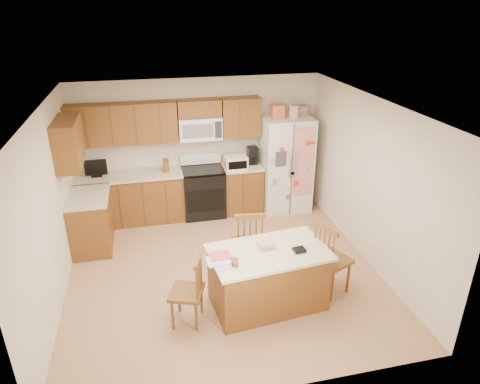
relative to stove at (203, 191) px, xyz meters
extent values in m
plane|color=#A5764E|center=(0.00, -1.94, -0.47)|extent=(4.50, 4.50, 0.00)
cube|color=beige|center=(0.00, 0.31, 0.78)|extent=(4.50, 0.10, 2.50)
cube|color=beige|center=(0.00, -4.19, 0.78)|extent=(4.50, 0.10, 2.50)
cube|color=beige|center=(-2.25, -1.94, 0.78)|extent=(0.10, 4.50, 2.50)
cube|color=beige|center=(2.25, -1.94, 0.78)|extent=(0.10, 4.50, 2.50)
cube|color=white|center=(0.00, -1.94, 2.03)|extent=(4.50, 4.50, 0.04)
cube|color=brown|center=(-1.31, 0.01, -0.03)|extent=(1.87, 0.60, 0.88)
cube|color=brown|center=(0.74, 0.01, -0.03)|extent=(0.72, 0.60, 0.88)
cube|color=brown|center=(-1.95, -0.76, -0.03)|extent=(0.60, 0.95, 0.88)
cube|color=beige|center=(-1.31, 0.00, 0.43)|extent=(1.87, 0.64, 0.04)
cube|color=beige|center=(0.74, 0.00, 0.43)|extent=(0.72, 0.64, 0.04)
cube|color=beige|center=(-1.94, -0.76, 0.43)|extent=(0.64, 0.95, 0.04)
cube|color=brown|center=(-1.32, 0.15, 1.33)|extent=(1.85, 0.33, 0.70)
cube|color=brown|center=(0.75, 0.15, 1.33)|extent=(0.70, 0.33, 0.70)
cube|color=brown|center=(0.00, 0.15, 1.53)|extent=(0.76, 0.33, 0.29)
cube|color=brown|center=(-2.08, -0.76, 1.33)|extent=(0.33, 0.95, 0.70)
cube|color=#57331E|center=(-1.90, -0.02, 1.33)|extent=(0.02, 0.01, 0.66)
cube|color=#57331E|center=(-1.90, -0.29, -0.03)|extent=(0.02, 0.01, 0.84)
cube|color=#57331E|center=(-1.50, -0.02, 1.33)|extent=(0.02, 0.01, 0.66)
cube|color=#57331E|center=(-1.50, -0.29, -0.03)|extent=(0.02, 0.01, 0.84)
cube|color=#57331E|center=(-1.10, -0.02, 1.33)|extent=(0.02, 0.01, 0.66)
cube|color=#57331E|center=(-1.10, -0.29, -0.03)|extent=(0.02, 0.01, 0.84)
cube|color=#57331E|center=(-0.70, -0.02, 1.33)|extent=(0.01, 0.01, 0.66)
cube|color=#57331E|center=(-0.70, -0.29, -0.03)|extent=(0.01, 0.01, 0.84)
cube|color=#57331E|center=(0.70, -0.02, 1.33)|extent=(0.01, 0.01, 0.66)
cube|color=#57331E|center=(0.70, -0.29, -0.03)|extent=(0.01, 0.01, 0.84)
cube|color=white|center=(0.00, 0.12, 1.18)|extent=(0.76, 0.38, 0.40)
cube|color=slate|center=(-0.06, -0.07, 1.18)|extent=(0.54, 0.01, 0.24)
cube|color=#262626|center=(0.30, -0.07, 1.18)|extent=(0.12, 0.01, 0.30)
cube|color=brown|center=(-0.65, 0.01, 0.56)|extent=(0.10, 0.14, 0.22)
cube|color=black|center=(-1.85, 0.03, 0.46)|extent=(0.18, 0.12, 0.02)
cube|color=black|center=(-1.85, 0.03, 0.62)|extent=(0.38, 0.03, 0.28)
cube|color=gold|center=(0.58, 0.09, 0.54)|extent=(0.35, 0.22, 0.18)
cube|color=white|center=(0.60, -0.14, 0.56)|extent=(0.40, 0.28, 0.23)
cube|color=black|center=(0.60, -0.28, 0.56)|extent=(0.34, 0.01, 0.15)
cube|color=black|center=(0.96, 0.06, 0.61)|extent=(0.18, 0.22, 0.32)
cylinder|color=black|center=(0.96, -0.01, 0.54)|extent=(0.12, 0.12, 0.12)
cube|color=black|center=(0.00, -0.01, -0.03)|extent=(0.76, 0.64, 0.88)
cube|color=black|center=(0.00, -0.33, -0.05)|extent=(0.68, 0.01, 0.42)
cube|color=black|center=(0.00, -0.01, 0.43)|extent=(0.76, 0.64, 0.03)
cube|color=white|center=(0.00, 0.25, 0.56)|extent=(0.76, 0.10, 0.20)
cube|color=white|center=(1.57, -0.06, 0.43)|extent=(0.90, 0.75, 1.80)
cube|color=#4C4C4C|center=(1.57, -0.44, 0.43)|extent=(0.02, 0.01, 1.75)
cube|color=silver|center=(1.52, -0.47, 0.58)|extent=(0.02, 0.03, 0.55)
cube|color=silver|center=(1.62, -0.47, 0.58)|extent=(0.02, 0.03, 0.55)
cube|color=#3F3F44|center=(1.35, -0.44, 0.68)|extent=(0.20, 0.01, 0.28)
cube|color=#D84C59|center=(1.77, -0.44, 0.58)|extent=(0.42, 0.01, 1.30)
cube|color=#D66130|center=(1.37, -0.06, 1.45)|extent=(0.22, 0.22, 0.24)
cylinder|color=tan|center=(1.67, -0.11, 1.44)|extent=(0.18, 0.18, 0.22)
cube|color=#A9725D|center=(1.85, 0.02, 1.42)|extent=(0.18, 0.20, 0.18)
cube|color=brown|center=(0.43, -2.82, -0.08)|extent=(1.50, 0.95, 0.79)
cube|color=beige|center=(0.43, -2.82, 0.33)|extent=(1.59, 1.04, 0.04)
cylinder|color=#D66130|center=(-0.05, -3.04, 0.38)|extent=(0.08, 0.08, 0.06)
cylinder|color=white|center=(-0.05, -3.04, 0.40)|extent=(0.09, 0.09, 0.09)
cube|color=#D29D99|center=(0.42, -2.73, 0.39)|extent=(0.21, 0.17, 0.07)
cube|color=black|center=(0.81, -2.91, 0.37)|extent=(0.16, 0.14, 0.04)
cube|color=white|center=(-0.23, -2.90, 0.36)|extent=(0.32, 0.27, 0.01)
cube|color=#D84C4C|center=(-0.19, -2.82, 0.37)|extent=(0.28, 0.23, 0.01)
cylinder|color=white|center=(0.17, -3.04, 0.36)|extent=(0.13, 0.06, 0.01)
cube|color=brown|center=(-0.65, -2.92, -0.03)|extent=(0.51, 0.52, 0.04)
cylinder|color=brown|center=(-0.73, -2.71, -0.26)|extent=(0.04, 0.04, 0.42)
cylinder|color=brown|center=(-0.84, -3.03, -0.26)|extent=(0.04, 0.04, 0.42)
cylinder|color=brown|center=(-0.45, -2.81, -0.26)|extent=(0.04, 0.04, 0.42)
cylinder|color=brown|center=(-0.56, -3.13, -0.26)|extent=(0.04, 0.04, 0.42)
cylinder|color=brown|center=(-0.44, -2.84, 0.23)|extent=(0.02, 0.02, 0.47)
cylinder|color=brown|center=(-0.46, -2.91, 0.23)|extent=(0.02, 0.02, 0.47)
cylinder|color=brown|center=(-0.49, -2.98, 0.23)|extent=(0.02, 0.02, 0.47)
cylinder|color=brown|center=(-0.51, -3.05, 0.23)|extent=(0.02, 0.02, 0.47)
cylinder|color=brown|center=(-0.54, -3.12, 0.23)|extent=(0.02, 0.02, 0.47)
cube|color=brown|center=(-0.49, -2.98, 0.46)|extent=(0.17, 0.39, 0.05)
cube|color=brown|center=(0.35, -2.07, 0.03)|extent=(0.52, 0.50, 0.05)
cylinder|color=brown|center=(0.56, -1.93, -0.23)|extent=(0.04, 0.04, 0.48)
cylinder|color=brown|center=(0.19, -1.89, -0.23)|extent=(0.04, 0.04, 0.48)
cylinder|color=brown|center=(0.52, -2.26, -0.23)|extent=(0.04, 0.04, 0.48)
cylinder|color=brown|center=(0.15, -2.22, -0.23)|extent=(0.04, 0.04, 0.48)
cylinder|color=brown|center=(0.50, -2.28, 0.31)|extent=(0.02, 0.02, 0.53)
cylinder|color=brown|center=(0.41, -2.27, 0.31)|extent=(0.02, 0.02, 0.53)
cylinder|color=brown|center=(0.33, -2.26, 0.31)|extent=(0.02, 0.02, 0.53)
cylinder|color=brown|center=(0.25, -2.25, 0.31)|extent=(0.02, 0.02, 0.53)
cylinder|color=brown|center=(0.17, -2.24, 0.31)|extent=(0.02, 0.02, 0.53)
cube|color=brown|center=(0.33, -2.26, 0.58)|extent=(0.45, 0.10, 0.06)
cube|color=brown|center=(1.37, -2.72, 0.02)|extent=(0.58, 0.59, 0.05)
cylinder|color=brown|center=(1.59, -2.82, -0.24)|extent=(0.04, 0.04, 0.47)
cylinder|color=brown|center=(1.45, -2.48, -0.24)|extent=(0.04, 0.04, 0.47)
cylinder|color=brown|center=(1.29, -2.95, -0.24)|extent=(0.04, 0.04, 0.47)
cylinder|color=brown|center=(1.14, -2.61, -0.24)|extent=(0.04, 0.04, 0.47)
cylinder|color=brown|center=(1.26, -2.94, 0.30)|extent=(0.02, 0.02, 0.52)
cylinder|color=brown|center=(1.23, -2.87, 0.30)|extent=(0.02, 0.02, 0.52)
cylinder|color=brown|center=(1.20, -2.79, 0.30)|extent=(0.02, 0.02, 0.52)
cylinder|color=brown|center=(1.17, -2.72, 0.30)|extent=(0.02, 0.02, 0.52)
cylinder|color=brown|center=(1.13, -2.64, 0.30)|extent=(0.02, 0.02, 0.52)
cube|color=brown|center=(1.20, -2.79, 0.56)|extent=(0.21, 0.42, 0.05)
camera|label=1|loc=(-0.96, -7.26, 3.27)|focal=32.00mm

